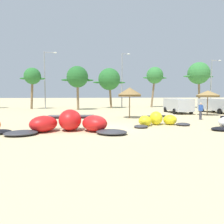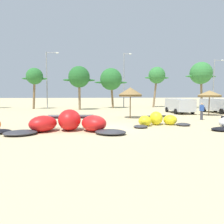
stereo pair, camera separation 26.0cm
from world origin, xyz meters
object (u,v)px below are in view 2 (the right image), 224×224
Objects in this scene: kite_left_of_center at (158,120)px; palm_left_of_gap at (79,77)px; kite_left at (69,123)px; parked_car_second at (179,105)px; palm_left at (35,77)px; lamppost_east_center at (124,77)px; person_near_kites at (202,111)px; parked_van at (218,105)px; palm_center_left at (111,79)px; lamppost_west_center at (48,77)px; beach_umbrella_middle at (209,94)px; palm_right_of_gap at (201,73)px; lamppost_east at (214,81)px; beach_umbrella_near_van at (130,92)px; palm_center_right at (157,76)px.

kite_left_of_center is 0.72× the size of palm_left_of_gap.
kite_left is 1.58× the size of kite_left_of_center.
parked_car_second is 15.38m from palm_left_of_gap.
palm_left_of_gap reaches higher than kite_left_of_center.
lamppost_east_center is (15.58, 2.78, 0.25)m from palm_left.
kite_left is 12.98m from person_near_kites.
parked_van reaches higher than kite_left_of_center.
lamppost_west_center is at bearing -179.94° from palm_center_left.
palm_right_of_gap is at bearing 64.21° from beach_umbrella_middle.
lamppost_west_center is at bearing 133.39° from person_near_kites.
lamppost_west_center reaches higher than kite_left.
kite_left_of_center is at bearing 15.49° from kite_left.
palm_right_of_gap is at bearing 3.09° from palm_left_of_gap.
palm_center_left is (-7.53, 10.85, 3.93)m from parked_car_second.
palm_right_of_gap is at bearing 44.47° from kite_left.
parked_van is 0.81× the size of palm_left.
lamppost_east_center is 1.20× the size of lamppost_east.
kite_left is 17.87m from parked_car_second.
lamppost_west_center reaches higher than parked_car_second.
person_near_kites is at bearing -98.41° from parked_car_second.
kite_left_of_center is at bearing -127.28° from palm_right_of_gap.
kite_left is 27.14m from lamppost_east_center.
beach_umbrella_near_van is at bearing -170.89° from beach_umbrella_middle.
kite_left is 4.74× the size of person_near_kites.
lamppost_east_center reaches higher than parked_car_second.
beach_umbrella_near_van is 0.58× the size of parked_car_second.
parked_van is at bearing -106.23° from palm_right_of_gap.
lamppost_east reaches higher than parked_car_second.
palm_center_right is (-3.93, 12.78, 4.79)m from parked_van.
beach_umbrella_middle is at bearing -36.13° from palm_left_of_gap.
beach_umbrella_near_van is (5.61, 6.99, 2.11)m from kite_left.
parked_van is at bearing 20.01° from beach_umbrella_near_van.
beach_umbrella_middle is at bearing -32.20° from palm_left.
parked_van is at bearing 47.48° from person_near_kites.
kite_left_of_center is 0.58× the size of lamppost_east.
palm_left is 21.62m from palm_center_right.
beach_umbrella_near_van reaches higher than beach_umbrella_middle.
beach_umbrella_middle is 14.37m from lamppost_east.
parked_van is at bearing -119.89° from lamppost_east.
beach_umbrella_near_van reaches higher than kite_left_of_center.
palm_right_of_gap is 0.84× the size of lamppost_west_center.
lamppost_east_center is at bearing 81.25° from beach_umbrella_near_van.
palm_center_left is at bearing 124.75° from parked_car_second.
palm_right_of_gap is 26.12m from lamppost_west_center.
kite_left reaches higher than kite_left_of_center.
palm_center_left is at bearing 76.27° from kite_left.
beach_umbrella_near_van is 9.23m from parked_car_second.
kite_left_of_center is at bearing -94.22° from lamppost_east_center.
lamppost_east_center is (2.82, 2.35, 0.54)m from palm_center_left.
lamppost_west_center reaches higher than palm_center_left.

